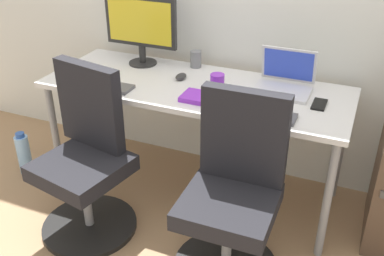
{
  "coord_description": "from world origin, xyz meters",
  "views": [
    {
      "loc": [
        0.91,
        -2.21,
        1.76
      ],
      "look_at": [
        0.0,
        -0.05,
        0.48
      ],
      "focal_mm": 41.85,
      "sensor_mm": 36.0,
      "label": 1
    }
  ],
  "objects_px": {
    "coffee_mug": "(217,82)",
    "water_bottle_on_floor": "(24,154)",
    "desktop_monitor": "(141,26)",
    "open_laptop": "(284,80)",
    "office_chair_left": "(87,160)",
    "office_chair_right": "(233,197)"
  },
  "relations": [
    {
      "from": "office_chair_left",
      "to": "coffee_mug",
      "type": "xyz_separation_m",
      "value": [
        0.57,
        0.52,
        0.36
      ]
    },
    {
      "from": "desktop_monitor",
      "to": "office_chair_left",
      "type": "bearing_deg",
      "value": -88.45
    },
    {
      "from": "desktop_monitor",
      "to": "open_laptop",
      "type": "distance_m",
      "value": 0.95
    },
    {
      "from": "office_chair_right",
      "to": "desktop_monitor",
      "type": "distance_m",
      "value": 1.26
    },
    {
      "from": "desktop_monitor",
      "to": "coffee_mug",
      "type": "height_order",
      "value": "desktop_monitor"
    },
    {
      "from": "office_chair_left",
      "to": "desktop_monitor",
      "type": "distance_m",
      "value": 0.91
    },
    {
      "from": "office_chair_left",
      "to": "office_chair_right",
      "type": "xyz_separation_m",
      "value": [
        0.85,
        0.0,
        0.0
      ]
    },
    {
      "from": "office_chair_left",
      "to": "desktop_monitor",
      "type": "height_order",
      "value": "desktop_monitor"
    },
    {
      "from": "coffee_mug",
      "to": "office_chair_left",
      "type": "bearing_deg",
      "value": -137.65
    },
    {
      "from": "water_bottle_on_floor",
      "to": "desktop_monitor",
      "type": "relative_size",
      "value": 0.65
    },
    {
      "from": "office_chair_right",
      "to": "open_laptop",
      "type": "xyz_separation_m",
      "value": [
        0.07,
        0.66,
        0.37
      ]
    },
    {
      "from": "water_bottle_on_floor",
      "to": "office_chair_left",
      "type": "bearing_deg",
      "value": -19.22
    },
    {
      "from": "water_bottle_on_floor",
      "to": "desktop_monitor",
      "type": "bearing_deg",
      "value": 33.84
    },
    {
      "from": "office_chair_left",
      "to": "office_chair_right",
      "type": "relative_size",
      "value": 1.0
    },
    {
      "from": "desktop_monitor",
      "to": "open_laptop",
      "type": "relative_size",
      "value": 1.55
    },
    {
      "from": "open_laptop",
      "to": "office_chair_left",
      "type": "bearing_deg",
      "value": -143.93
    },
    {
      "from": "office_chair_right",
      "to": "desktop_monitor",
      "type": "xyz_separation_m",
      "value": [
        -0.87,
        0.72,
        0.56
      ]
    },
    {
      "from": "office_chair_right",
      "to": "desktop_monitor",
      "type": "bearing_deg",
      "value": 140.39
    },
    {
      "from": "office_chair_right",
      "to": "water_bottle_on_floor",
      "type": "relative_size",
      "value": 3.03
    },
    {
      "from": "coffee_mug",
      "to": "water_bottle_on_floor",
      "type": "bearing_deg",
      "value": -168.29
    },
    {
      "from": "open_laptop",
      "to": "desktop_monitor",
      "type": "bearing_deg",
      "value": 176.72
    },
    {
      "from": "water_bottle_on_floor",
      "to": "desktop_monitor",
      "type": "xyz_separation_m",
      "value": [
        0.7,
        0.47,
        0.84
      ]
    }
  ]
}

